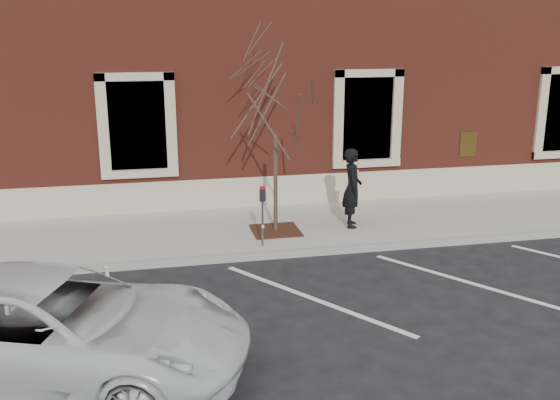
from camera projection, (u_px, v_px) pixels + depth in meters
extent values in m
plane|color=#28282B|center=(286.00, 257.00, 13.38)|extent=(120.00, 120.00, 0.00)
cube|color=#B5B4AA|center=(270.00, 229.00, 15.01)|extent=(40.00, 3.50, 0.15)
cube|color=#9E9E99|center=(286.00, 254.00, 13.31)|extent=(40.00, 0.12, 0.15)
cube|color=maroon|center=(233.00, 52.00, 19.62)|extent=(40.00, 8.50, 8.00)
cube|color=#BDAF90|center=(257.00, 191.00, 16.56)|extent=(40.00, 0.06, 0.80)
cube|color=black|center=(137.00, 125.00, 15.58)|extent=(1.40, 0.30, 2.20)
cube|color=#BDAF90|center=(140.00, 173.00, 15.74)|extent=(1.90, 0.20, 0.20)
cube|color=black|center=(365.00, 118.00, 16.78)|extent=(1.40, 0.30, 2.20)
cube|color=#BDAF90|center=(366.00, 163.00, 16.94)|extent=(1.90, 0.20, 0.20)
imported|color=black|center=(352.00, 188.00, 14.72)|extent=(0.60, 0.77, 1.88)
cylinder|color=#595B60|center=(263.00, 224.00, 13.47)|extent=(0.04, 0.04, 1.01)
cube|color=black|center=(262.00, 195.00, 13.30)|extent=(0.12, 0.09, 0.26)
cube|color=#A70B1C|center=(262.00, 188.00, 13.26)|extent=(0.11, 0.09, 0.06)
cube|color=white|center=(263.00, 226.00, 13.44)|extent=(0.05, 0.00, 0.07)
cube|color=#472016|center=(276.00, 230.00, 14.58)|extent=(1.10, 1.10, 0.03)
cylinder|color=#4A392D|center=(276.00, 184.00, 14.28)|extent=(0.10, 0.10, 2.28)
imported|color=silver|center=(51.00, 328.00, 8.55)|extent=(6.00, 4.16, 1.52)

